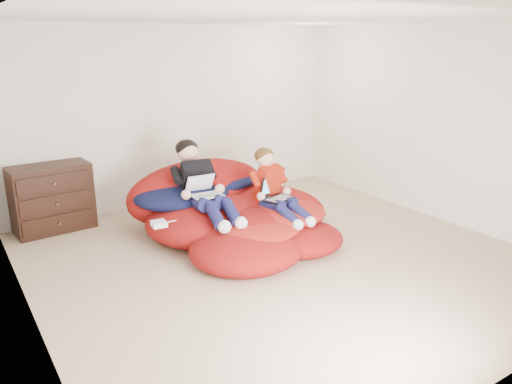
# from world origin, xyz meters

# --- Properties ---
(room_shell) EXTENTS (5.10, 5.10, 2.77)m
(room_shell) POSITION_xyz_m (0.00, 0.00, 0.22)
(room_shell) COLOR tan
(room_shell) RESTS_ON ground
(dresser) EXTENTS (0.96, 0.56, 0.83)m
(dresser) POSITION_xyz_m (-1.87, 2.25, 0.42)
(dresser) COLOR black
(dresser) RESTS_ON ground
(beanbag_pile) EXTENTS (2.36, 2.38, 0.90)m
(beanbag_pile) POSITION_xyz_m (-0.08, 0.89, 0.26)
(beanbag_pile) COLOR maroon
(beanbag_pile) RESTS_ON ground
(cream_pillow) EXTENTS (0.46, 0.29, 0.29)m
(cream_pillow) POSITION_xyz_m (-0.51, 1.64, 0.62)
(cream_pillow) COLOR silver
(cream_pillow) RESTS_ON beanbag_pile
(older_boy) EXTENTS (0.42, 1.27, 0.82)m
(older_boy) POSITION_xyz_m (-0.47, 0.97, 0.72)
(older_boy) COLOR black
(older_boy) RESTS_ON beanbag_pile
(younger_boy) EXTENTS (0.36, 0.97, 0.77)m
(younger_boy) POSITION_xyz_m (0.28, 0.54, 0.65)
(younger_boy) COLOR red
(younger_boy) RESTS_ON beanbag_pile
(laptop_white) EXTENTS (0.34, 0.37, 0.22)m
(laptop_white) POSITION_xyz_m (-0.47, 0.88, 0.64)
(laptop_white) COLOR white
(laptop_white) RESTS_ON older_boy
(laptop_black) EXTENTS (0.41, 0.39, 0.26)m
(laptop_black) POSITION_xyz_m (0.28, 0.52, 0.57)
(laptop_black) COLOR black
(laptop_black) RESTS_ON younger_boy
(power_adapter) EXTENTS (0.16, 0.16, 0.06)m
(power_adapter) POSITION_xyz_m (-1.12, 0.67, 0.42)
(power_adapter) COLOR white
(power_adapter) RESTS_ON beanbag_pile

